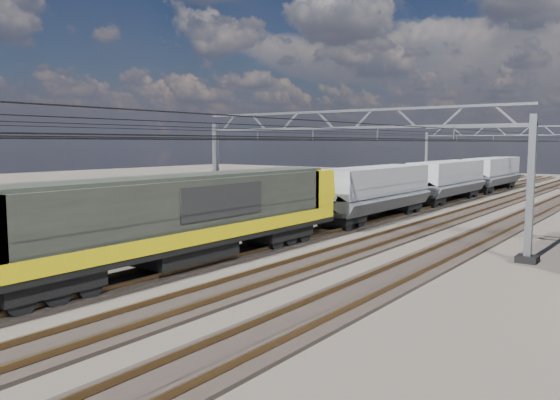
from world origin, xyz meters
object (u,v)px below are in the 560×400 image
Objects in this scene: catenary_gantry_mid at (344,169)px; hopper_wagon_third at (492,171)px; hopper_wagon_lead at (375,188)px; locomotive at (185,214)px; hopper_wagon_mid at (447,178)px; catenary_gantry_far at (512,156)px.

hopper_wagon_third is at bearing 93.17° from catenary_gantry_mid.
hopper_wagon_third is at bearing 90.00° from hopper_wagon_lead.
locomotive is 31.90m from hopper_wagon_mid.
catenary_gantry_mid reaches higher than locomotive.
hopper_wagon_third is (-0.00, 46.10, -0.09)m from locomotive.
hopper_wagon_lead is 1.00× the size of hopper_wagon_third.
hopper_wagon_lead is 1.00× the size of hopper_wagon_mid.
catenary_gantry_far reaches higher than hopper_wagon_lead.
catenary_gantry_mid reaches higher than hopper_wagon_third.
hopper_wagon_third is (0.00, 14.20, 0.00)m from hopper_wagon_mid.
hopper_wagon_third is at bearing 175.03° from catenary_gantry_far.
hopper_wagon_third is (0.00, 28.40, 0.00)m from hopper_wagon_lead.
locomotive is at bearing -101.40° from catenary_gantry_mid.
catenary_gantry_far is 1.53× the size of hopper_wagon_lead.
hopper_wagon_lead and hopper_wagon_mid have the same top height.
catenary_gantry_mid is at bearing 78.60° from locomotive.
hopper_wagon_mid is at bearing -98.12° from catenary_gantry_far.
locomotive is 17.70m from hopper_wagon_lead.
catenary_gantry_far is at bearing 85.95° from hopper_wagon_lead.
catenary_gantry_mid is 1.53× the size of hopper_wagon_third.
catenary_gantry_far is at bearing 87.51° from locomotive.
hopper_wagon_lead is at bearing 90.00° from locomotive.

